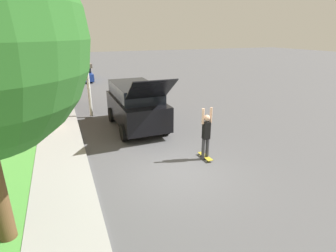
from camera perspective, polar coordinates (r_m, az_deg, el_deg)
The scene contains 6 objects.
ground_plane at distance 9.17m, azimuth 1.42°, elevation -9.46°, with size 120.00×120.00×0.00m, color #49494C.
sidewalk at distance 14.04m, azimuth -22.55°, elevation -0.20°, with size 1.80×80.00×0.10m.
suv_parked at distance 12.81m, azimuth -7.02°, elevation 4.69°, with size 2.18×5.25×2.84m.
car_down_street at distance 27.30m, azimuth -18.30°, elevation 10.67°, with size 1.96×4.17×1.32m.
skateboarder at distance 9.55m, azimuth 8.30°, elevation -1.63°, with size 0.41×0.23×1.98m.
skateboard at distance 9.99m, azimuth 8.12°, elevation -6.57°, with size 0.22×0.80×0.10m.
Camera 1 is at (-3.25, -7.32, 4.48)m, focal length 28.00 mm.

